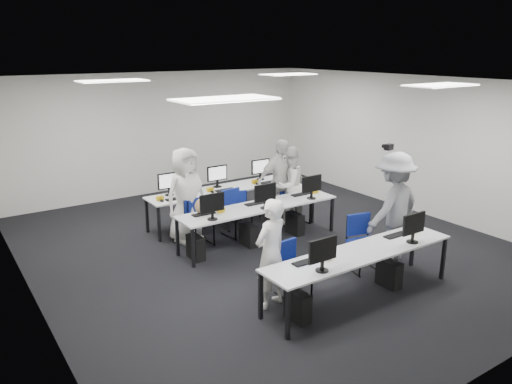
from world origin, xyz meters
TOP-DOWN VIEW (x-y plane):
  - room at (0.00, 0.00)m, footprint 9.00×9.02m
  - ceiling_panels at (0.00, 0.00)m, footprint 5.20×4.60m
  - desk_front at (0.00, -2.40)m, footprint 3.20×0.70m
  - desk_mid at (0.00, 0.20)m, footprint 3.20×0.70m
  - desk_back at (0.00, 1.60)m, footprint 3.20×0.70m
  - equipment_front at (-0.19, -2.42)m, footprint 2.51×0.41m
  - equipment_mid at (-0.19, 0.18)m, footprint 2.91×0.41m
  - equipment_back at (0.19, 1.62)m, footprint 2.91×0.41m
  - chair_0 at (-0.76, -1.80)m, footprint 0.44×0.47m
  - chair_1 at (0.75, -1.74)m, footprint 0.55×0.58m
  - chair_2 at (-0.99, 0.76)m, footprint 0.42×0.46m
  - chair_3 at (-0.15, 0.78)m, footprint 0.49×0.52m
  - chair_4 at (1.20, 0.68)m, footprint 0.55×0.58m
  - chair_5 at (-0.98, 1.11)m, footprint 0.50×0.53m
  - chair_6 at (0.04, 1.14)m, footprint 0.52×0.54m
  - chair_7 at (0.94, 1.12)m, footprint 0.53×0.55m
  - handbag at (-1.07, 0.39)m, footprint 0.41×0.32m
  - student_0 at (-1.22, -1.86)m, footprint 0.66×0.51m
  - student_1 at (1.12, 0.79)m, footprint 0.95×0.85m
  - student_2 at (-1.07, 1.08)m, footprint 0.96×0.71m
  - student_3 at (1.00, 0.89)m, footprint 1.10×0.61m
  - photographer at (1.46, -1.70)m, footprint 1.31×0.85m
  - dslr_camera at (1.44, -1.52)m, footprint 0.16×0.20m

SIDE VIEW (x-z plane):
  - chair_0 at x=-0.76m, z-range -0.15..0.67m
  - chair_6 at x=0.04m, z-range -0.15..0.68m
  - chair_7 at x=0.94m, z-range -0.15..0.68m
  - chair_5 at x=-0.98m, z-range -0.16..0.69m
  - chair_2 at x=-0.99m, z-range -0.16..0.70m
  - chair_3 at x=-0.15m, z-range -0.17..0.73m
  - chair_1 at x=0.75m, z-range -0.17..0.75m
  - chair_4 at x=1.20m, z-range -0.18..0.79m
  - equipment_mid at x=-0.19m, z-range -0.24..0.95m
  - equipment_back at x=0.19m, z-range -0.24..0.95m
  - equipment_front at x=-0.19m, z-range -0.24..0.95m
  - desk_front at x=0.00m, z-range 0.32..1.05m
  - desk_mid at x=0.00m, z-range 0.32..1.05m
  - desk_back at x=0.00m, z-range 0.32..1.05m
  - student_0 at x=-1.22m, z-range 0.00..1.60m
  - student_1 at x=1.12m, z-range 0.00..1.63m
  - handbag at x=-1.07m, z-range 0.73..1.03m
  - student_3 at x=1.00m, z-range 0.00..1.78m
  - student_2 at x=-1.07m, z-range 0.00..1.80m
  - photographer at x=1.46m, z-range 0.00..1.90m
  - room at x=0.00m, z-range 0.00..3.00m
  - dslr_camera at x=1.44m, z-range 1.91..2.01m
  - ceiling_panels at x=0.00m, z-range 2.98..2.99m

